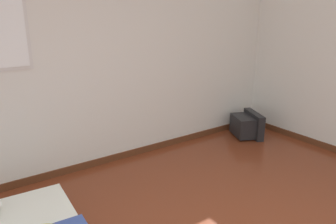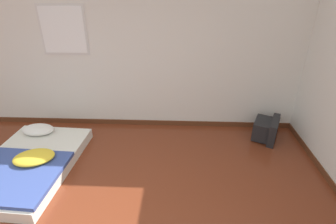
% 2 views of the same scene
% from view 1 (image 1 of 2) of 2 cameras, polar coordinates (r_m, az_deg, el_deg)
% --- Properties ---
extents(wall_back, '(8.20, 0.08, 2.60)m').
position_cam_1_polar(wall_back, '(4.02, -13.48, 7.92)').
color(wall_back, silver).
rests_on(wall_back, ground_plane).
extents(crt_tv, '(0.54, 0.61, 0.38)m').
position_cam_1_polar(crt_tv, '(5.31, 13.60, -2.24)').
color(crt_tv, black).
rests_on(crt_tv, ground_plane).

